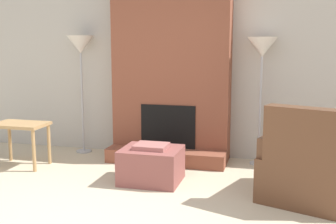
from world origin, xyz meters
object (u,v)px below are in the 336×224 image
floor_lamp_left (81,49)px  floor_lamp_right (262,52)px  side_table (20,130)px  armchair (310,171)px  ottoman (151,164)px

floor_lamp_left → floor_lamp_right: (2.55, -0.00, -0.03)m
floor_lamp_left → floor_lamp_right: 2.55m
side_table → armchair: bearing=-5.1°
ottoman → floor_lamp_right: 2.04m
ottoman → floor_lamp_left: bearing=142.2°
floor_lamp_right → armchair: bearing=-64.8°
ottoman → armchair: bearing=-4.2°
armchair → floor_lamp_right: bearing=-44.7°
side_table → ottoman: bearing=-6.0°
side_table → floor_lamp_right: (3.01, 0.87, 1.01)m
armchair → floor_lamp_left: bearing=-0.9°
ottoman → side_table: side_table is taller
armchair → side_table: bearing=15.0°
armchair → floor_lamp_right: 1.77m
side_table → floor_lamp_right: bearing=16.2°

